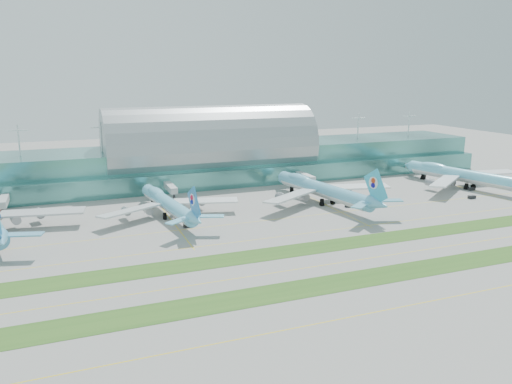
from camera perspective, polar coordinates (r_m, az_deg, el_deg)
name	(u,v)px	position (r m, az deg, el deg)	size (l,w,h in m)	color
ground	(312,250)	(178.44, 6.43, -6.63)	(700.00, 700.00, 0.00)	gray
terminal	(210,156)	(291.69, -5.25, 4.12)	(340.00, 69.10, 36.00)	#3D7A75
grass_strip_near	(355,280)	(155.94, 11.24, -9.81)	(420.00, 12.00, 0.08)	#2D591E
grass_strip_far	(310,248)	(180.09, 6.14, -6.42)	(420.00, 12.00, 0.08)	#2D591E
taxiline_a	(396,308)	(141.12, 15.67, -12.66)	(420.00, 0.35, 0.01)	yellow
taxiline_b	(332,264)	(166.99, 8.67, -8.12)	(420.00, 0.35, 0.01)	yellow
taxiline_c	(291,235)	(193.65, 3.97, -4.95)	(420.00, 0.35, 0.01)	yellow
taxiline_d	(269,220)	(212.83, 1.46, -3.23)	(420.00, 0.35, 0.01)	yellow
airliner_b	(168,203)	(220.44, -10.07, -1.21)	(62.57, 71.54, 19.71)	#67C2E3
airliner_c	(322,189)	(241.75, 7.50, 0.39)	(71.62, 82.08, 22.65)	#60B3D3
airliner_d	(463,175)	(295.36, 22.57, 1.86)	(71.38, 82.37, 22.96)	#68C9E6
gse_c	(188,225)	(204.72, -7.75, -3.79)	(3.98, 1.86, 1.58)	black
gse_d	(193,218)	(214.60, -7.26, -2.99)	(3.01, 1.51, 1.46)	black
gse_e	(349,203)	(242.20, 10.57, -1.21)	(3.44, 1.77, 1.51)	orange
gse_f	(349,206)	(237.31, 10.58, -1.54)	(3.58, 1.91, 1.29)	black
gse_g	(472,197)	(271.44, 23.44, -0.53)	(3.64, 2.08, 1.57)	black
gse_h	(471,189)	(290.42, 23.40, 0.31)	(3.83, 2.06, 1.40)	black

